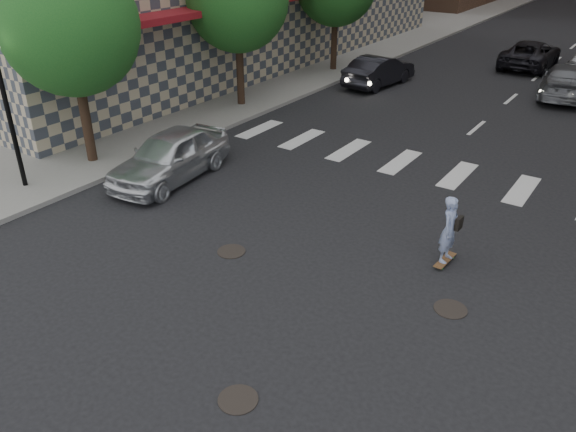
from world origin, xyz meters
name	(u,v)px	position (x,y,z in m)	size (l,w,h in m)	color
ground	(268,303)	(0.00, 0.00, 0.00)	(160.00, 160.00, 0.00)	black
sidewalk_left	(270,56)	(-14.50, 20.00, 0.07)	(13.00, 80.00, 0.15)	gray
lamppost	(4,95)	(-9.50, 0.50, 2.93)	(0.36, 0.36, 4.28)	black
tree_a	(73,19)	(-9.45, 3.14, 4.65)	(4.20, 4.20, 6.60)	#382619
manhole_a	(238,399)	(1.20, -2.50, 0.01)	(0.70, 0.70, 0.02)	black
manhole_b	(231,251)	(-2.00, 1.20, 0.01)	(0.70, 0.70, 0.02)	black
manhole_c	(450,309)	(3.30, 2.00, 0.01)	(0.70, 0.70, 0.02)	black
skateboarder	(450,230)	(2.55, 3.69, 0.91)	(0.45, 0.89, 1.74)	brown
silver_sedan	(170,156)	(-6.40, 3.60, 0.78)	(1.83, 4.56, 1.55)	silver
traffic_car_a	(379,71)	(-6.14, 17.70, 0.73)	(1.55, 4.44, 1.46)	black
traffic_car_b	(567,81)	(1.92, 20.70, 0.76)	(2.12, 5.21, 1.51)	#595B61
traffic_car_c	(530,54)	(-0.95, 26.00, 0.74)	(2.45, 5.31, 1.47)	black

